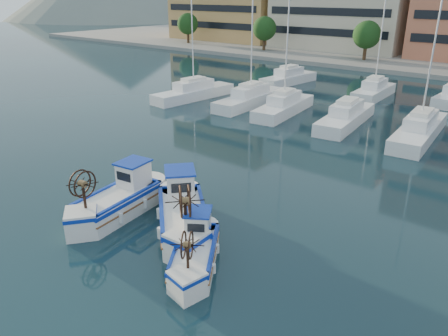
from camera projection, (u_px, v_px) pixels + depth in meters
ground at (174, 247)px, 18.54m from camera, size 300.00×300.00×0.00m
hill_west at (124, 17)px, 179.48m from camera, size 180.00×180.00×60.00m
yacht_marina at (364, 105)px, 39.49m from camera, size 40.53×23.20×11.50m
fishing_boat_a at (119, 198)px, 21.08m from camera, size 2.59×4.93×3.00m
fishing_boat_b at (183, 213)px, 19.63m from camera, size 4.95×4.74×3.15m
fishing_boat_c at (195, 250)px, 17.17m from camera, size 3.40×3.96×2.43m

